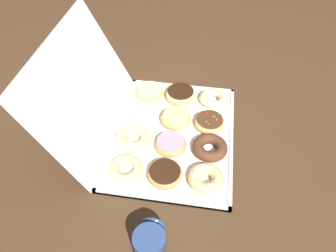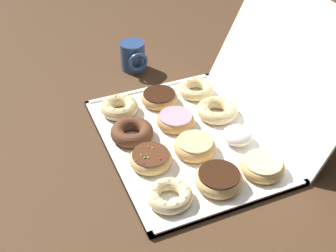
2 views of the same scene
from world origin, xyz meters
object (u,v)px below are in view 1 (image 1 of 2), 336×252
object	(u,v)px
donut_box	(173,135)
cruller_donut_0	(206,178)
cruller_donut_9	(134,138)
glazed_ring_donut_11	(150,92)
chocolate_frosted_donut_4	(166,174)
powdered_filled_donut_10	(143,113)
pink_frosted_donut_5	(172,144)
cruller_donut_3	(213,98)
cruller_donut_8	(126,169)
glazed_ring_donut_6	(175,118)
chocolate_cake_ring_donut_1	(210,148)
coffee_mug	(148,244)
chocolate_frosted_donut_7	(181,94)
sprinkle_donut_2	(210,122)

from	to	relation	value
donut_box	cruller_donut_0	bearing A→B (deg)	-145.51
cruller_donut_9	glazed_ring_donut_11	distance (m)	0.26
chocolate_frosted_donut_4	glazed_ring_donut_11	distance (m)	0.41
powdered_filled_donut_10	pink_frosted_donut_5	bearing A→B (deg)	-135.62
cruller_donut_3	cruller_donut_9	xyz separation A→B (m)	(-0.26, 0.26, 0.00)
cruller_donut_0	glazed_ring_donut_11	bearing A→B (deg)	33.52
cruller_donut_9	cruller_donut_8	bearing A→B (deg)	-177.40
glazed_ring_donut_6	glazed_ring_donut_11	distance (m)	0.18
cruller_donut_0	powdered_filled_donut_10	world-z (taller)	powdered_filled_donut_10
chocolate_cake_ring_donut_1	glazed_ring_donut_6	bearing A→B (deg)	47.87
cruller_donut_9	coffee_mug	size ratio (longest dim) A/B	1.16
chocolate_cake_ring_donut_1	chocolate_frosted_donut_7	xyz separation A→B (m)	(0.26, 0.13, 0.00)
powdered_filled_donut_10	cruller_donut_8	bearing A→B (deg)	-179.77
donut_box	cruller_donut_3	world-z (taller)	cruller_donut_3
glazed_ring_donut_11	glazed_ring_donut_6	bearing A→B (deg)	-137.48
cruller_donut_0	pink_frosted_donut_5	xyz separation A→B (m)	(0.12, 0.13, -0.00)
chocolate_frosted_donut_4	glazed_ring_donut_6	bearing A→B (deg)	0.86
cruller_donut_8	powdered_filled_donut_10	distance (m)	0.26
coffee_mug	chocolate_frosted_donut_4	bearing A→B (deg)	-1.74
cruller_donut_0	cruller_donut_8	xyz separation A→B (m)	(-0.00, 0.26, -0.00)
pink_frosted_donut_5	cruller_donut_8	bearing A→B (deg)	133.64
chocolate_frosted_donut_4	sprinkle_donut_2	bearing A→B (deg)	-26.23
cruller_donut_0	chocolate_frosted_donut_4	distance (m)	0.13
donut_box	cruller_donut_9	world-z (taller)	cruller_donut_9
glazed_ring_donut_6	donut_box	bearing A→B (deg)	-178.68
glazed_ring_donut_6	cruller_donut_8	bearing A→B (deg)	153.64
donut_box	cruller_donut_9	xyz separation A→B (m)	(-0.06, 0.13, 0.02)
sprinkle_donut_2	pink_frosted_donut_5	bearing A→B (deg)	136.05
cruller_donut_3	powdered_filled_donut_10	world-z (taller)	powdered_filled_donut_10
chocolate_cake_ring_donut_1	chocolate_frosted_donut_7	world-z (taller)	chocolate_frosted_donut_7
sprinkle_donut_2	chocolate_frosted_donut_4	xyz separation A→B (m)	(-0.25, 0.12, -0.00)
cruller_donut_8	coffee_mug	bearing A→B (deg)	-153.24
glazed_ring_donut_11	chocolate_cake_ring_donut_1	bearing A→B (deg)	-134.81
pink_frosted_donut_5	coffee_mug	distance (m)	0.37
cruller_donut_3	chocolate_cake_ring_donut_1	bearing A→B (deg)	-179.21
pink_frosted_donut_5	cruller_donut_8	world-z (taller)	same
glazed_ring_donut_11	cruller_donut_8	bearing A→B (deg)	179.96
cruller_donut_0	glazed_ring_donut_6	xyz separation A→B (m)	(0.25, 0.13, -0.00)
donut_box	coffee_mug	xyz separation A→B (m)	(-0.43, 0.00, 0.05)
donut_box	pink_frosted_donut_5	xyz separation A→B (m)	(-0.07, -0.00, 0.02)
donut_box	cruller_donut_9	size ratio (longest dim) A/B	4.59
chocolate_frosted_donut_7	cruller_donut_8	bearing A→B (deg)	161.54
chocolate_cake_ring_donut_1	glazed_ring_donut_11	world-z (taller)	chocolate_cake_ring_donut_1
donut_box	cruller_donut_0	xyz separation A→B (m)	(-0.19, -0.13, 0.02)
sprinkle_donut_2	chocolate_frosted_donut_4	bearing A→B (deg)	153.77
cruller_donut_0	cruller_donut_3	xyz separation A→B (m)	(0.39, -0.00, -0.00)
chocolate_cake_ring_donut_1	glazed_ring_donut_6	distance (m)	0.18
chocolate_cake_ring_donut_1	cruller_donut_9	xyz separation A→B (m)	(0.00, 0.27, 0.00)
coffee_mug	chocolate_cake_ring_donut_1	bearing A→B (deg)	-20.69
chocolate_frosted_donut_7	coffee_mug	size ratio (longest dim) A/B	1.15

